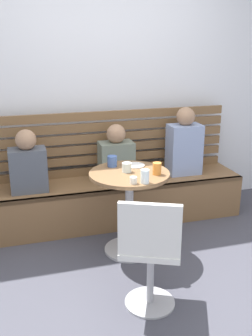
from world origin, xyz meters
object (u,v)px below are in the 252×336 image
(booth_bench, at_px, (111,201))
(cup_tumbler_orange, at_px, (157,169))
(person_child_left, at_px, (28,165))
(plate_small, at_px, (135,165))
(cup_water_clear, at_px, (145,176))
(cup_mug_blue, at_px, (112,161))
(person_child_middle, at_px, (116,156))
(cafe_table, at_px, (129,197))
(cup_espresso_small, at_px, (133,180))
(cup_glass_short, at_px, (127,167))
(white_chair, at_px, (150,251))
(person_adult, at_px, (184,145))

(booth_bench, height_order, cup_tumbler_orange, cup_tumbler_orange)
(person_child_left, height_order, plate_small, person_child_left)
(cup_water_clear, distance_m, cup_mug_blue, 0.50)
(person_child_middle, height_order, plate_small, person_child_middle)
(cafe_table, distance_m, cup_espresso_small, 0.37)
(cup_mug_blue, bearing_deg, cup_water_clear, -73.80)
(person_child_middle, xyz_separation_m, cup_tumbler_orange, (0.14, -0.77, 0.10))
(person_child_left, bearing_deg, cup_tumbler_orange, -35.01)
(cafe_table, bearing_deg, booth_bench, 90.54)
(cafe_table, height_order, cup_glass_short, cup_glass_short)
(person_child_middle, relative_size, cup_glass_short, 7.13)
(booth_bench, distance_m, cup_water_clear, 1.08)
(white_chair, distance_m, cup_mug_blue, 1.06)
(cafe_table, distance_m, person_child_middle, 0.69)
(cafe_table, xyz_separation_m, cup_tumbler_orange, (0.20, -0.11, 0.27))
(white_chair, distance_m, cup_tumbler_orange, 0.83)
(cup_water_clear, distance_m, plate_small, 0.44)
(cup_mug_blue, bearing_deg, person_adult, 27.04)
(person_child_left, bearing_deg, cafe_table, -36.53)
(person_child_middle, distance_m, cup_mug_blue, 0.50)
(white_chair, xyz_separation_m, cup_espresso_small, (0.05, 0.54, 0.30))
(cafe_table, relative_size, cup_tumbler_orange, 7.40)
(cafe_table, relative_size, cup_mug_blue, 7.79)
(white_chair, bearing_deg, person_adult, 58.57)
(cup_espresso_small, bearing_deg, booth_bench, 87.32)
(person_child_middle, relative_size, cup_espresso_small, 10.19)
(person_child_middle, xyz_separation_m, cup_espresso_small, (-0.11, -0.93, 0.08))
(booth_bench, height_order, white_chair, white_chair)
(cafe_table, distance_m, cup_mug_blue, 0.35)
(white_chair, relative_size, cup_mug_blue, 8.95)
(cup_espresso_small, relative_size, plate_small, 0.33)
(white_chair, distance_m, cup_water_clear, 0.64)
(cup_mug_blue, distance_m, cup_tumbler_orange, 0.43)
(cafe_table, height_order, person_adult, person_adult)
(cup_tumbler_orange, bearing_deg, cup_mug_blue, 134.42)
(person_child_middle, height_order, cup_water_clear, person_child_middle)
(cafe_table, relative_size, cup_glass_short, 9.25)
(person_child_left, xyz_separation_m, plate_small, (0.90, -0.44, 0.05))
(cup_tumbler_orange, bearing_deg, cup_water_clear, -133.99)
(cup_water_clear, xyz_separation_m, cup_glass_short, (-0.06, 0.30, -0.02))
(cafe_table, height_order, cup_mug_blue, cup_mug_blue)
(person_child_middle, bearing_deg, cup_water_clear, -91.35)
(cup_mug_blue, height_order, cup_glass_short, cup_mug_blue)
(booth_bench, relative_size, person_child_middle, 4.73)
(cup_water_clear, bearing_deg, booth_bench, 92.95)
(booth_bench, bearing_deg, person_child_middle, 26.98)
(cup_espresso_small, height_order, cup_tumbler_orange, cup_tumbler_orange)
(cup_water_clear, bearing_deg, plate_small, 82.62)
(booth_bench, xyz_separation_m, cup_espresso_small, (-0.04, -0.89, 0.55))
(person_child_left, bearing_deg, plate_small, -26.25)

